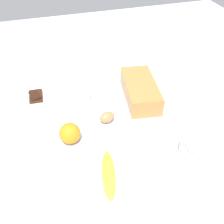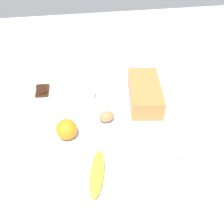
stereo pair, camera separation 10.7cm
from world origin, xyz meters
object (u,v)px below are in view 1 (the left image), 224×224
Objects in this scene: orange_fruit at (70,133)px; butter_block at (155,150)px; banana at (109,174)px; flour_bowl at (202,147)px; egg_near_butter at (107,117)px; loaf_pan at (140,90)px; chocolate_plate at (36,97)px; sugar_bowl at (76,96)px.

butter_block is (0.15, 0.27, -0.01)m from orange_fruit.
butter_block reaches higher than banana.
flour_bowl is 0.37m from egg_near_butter.
orange_fruit is at bearing -119.97° from butter_block.
loaf_pan is 0.46m from chocolate_plate.
chocolate_plate is (-0.23, -0.26, -0.01)m from egg_near_butter.
orange_fruit is 0.87× the size of butter_block.
flour_bowl is at bearing 76.75° from butter_block.
loaf_pan is 0.34m from butter_block.
chocolate_plate is at bearing -111.25° from sugar_bowl.
sugar_bowl is 2.05× the size of egg_near_butter.
orange_fruit reaches higher than chocolate_plate.
egg_near_butter is (-0.27, 0.07, 0.00)m from banana.
sugar_bowl is 1.42× the size of butter_block.
flour_bowl is at bearing 21.36° from loaf_pan.
sugar_bowl is 0.67× the size of banana.
banana reaches higher than chocolate_plate.
banana is at bearing -14.85° from egg_near_butter.
egg_near_butter is at bearing 165.15° from banana.
loaf_pan is 4.74× the size of egg_near_butter.
orange_fruit reaches higher than banana.
orange_fruit reaches higher than egg_near_butter.
flour_bowl is at bearing 47.14° from chocolate_plate.
butter_block is (-0.04, 0.18, 0.01)m from banana.
orange_fruit is 0.17m from egg_near_butter.
banana is 2.42× the size of orange_fruit.
banana is at bearing 23.88° from orange_fruit.
egg_near_butter is (-0.26, -0.27, -0.01)m from flour_bowl.
banana is 2.11× the size of butter_block.
egg_near_butter is at bearing 48.22° from chocolate_plate.
sugar_bowl is 0.43m from banana.
orange_fruit is (-0.20, -0.09, 0.02)m from banana.
flour_bowl is 1.16× the size of sugar_bowl.
flour_bowl is 0.47m from orange_fruit.
banana is 3.04× the size of egg_near_butter.
sugar_bowl reaches higher than chocolate_plate.
sugar_bowl is at bearing -177.00° from banana.
flour_bowl reaches higher than sugar_bowl.
sugar_bowl is at bearing -150.93° from egg_near_butter.
loaf_pan reaches higher than egg_near_butter.
orange_fruit is 0.32m from chocolate_plate.
orange_fruit reaches higher than flour_bowl.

